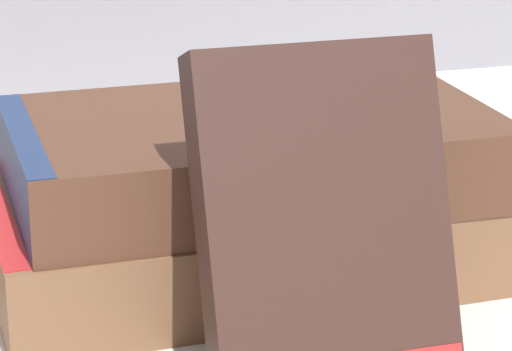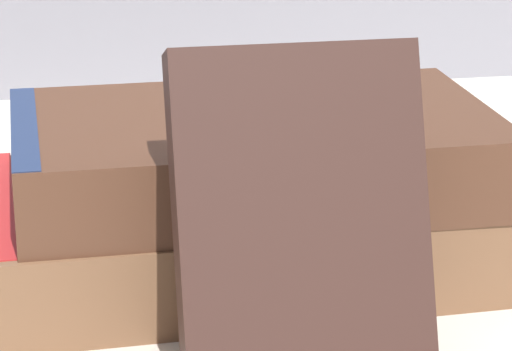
{
  "view_description": "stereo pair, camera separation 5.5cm",
  "coord_description": "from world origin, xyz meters",
  "views": [
    {
      "loc": [
        -0.1,
        -0.53,
        0.24
      ],
      "look_at": [
        0.05,
        -0.02,
        0.05
      ],
      "focal_mm": 85.0,
      "sensor_mm": 36.0,
      "label": 1
    },
    {
      "loc": [
        -0.05,
        -0.55,
        0.24
      ],
      "look_at": [
        0.05,
        -0.02,
        0.05
      ],
      "focal_mm": 85.0,
      "sensor_mm": 36.0,
      "label": 2
    }
  ],
  "objects": [
    {
      "name": "ground_plane",
      "position": [
        0.0,
        0.0,
        0.0
      ],
      "size": [
        3.0,
        3.0,
        0.0
      ],
      "primitive_type": "plane",
      "color": "beige"
    },
    {
      "name": "book_flat_bottom",
      "position": [
        0.04,
        0.0,
        0.02
      ],
      "size": [
        0.25,
        0.16,
        0.04
      ],
      "rotation": [
        0.0,
        0.0,
        0.03
      ],
      "color": "brown",
      "rests_on": "ground_plane"
    },
    {
      "name": "book_leaning_front",
      "position": [
        0.05,
        -0.11,
        0.06
      ],
      "size": [
        0.1,
        0.07,
        0.14
      ],
      "rotation": [
        -0.36,
        0.0,
        0.0
      ],
      "color": "#331E19",
      "rests_on": "ground_plane"
    },
    {
      "name": "book_flat_top",
      "position": [
        0.04,
        -0.01,
        0.06
      ],
      "size": [
        0.23,
        0.14,
        0.04
      ],
      "rotation": [
        0.0,
        0.0,
        0.02
      ],
      "color": "#4C2D1E",
      "rests_on": "book_flat_bottom"
    },
    {
      "name": "pocket_watch",
      "position": [
        0.07,
        -0.03,
        0.08
      ],
      "size": [
        0.05,
        0.05,
        0.01
      ],
      "color": "white",
      "rests_on": "book_flat_top"
    },
    {
      "name": "reading_glasses",
      "position": [
        -0.03,
        0.14,
        0.0
      ],
      "size": [
        0.11,
        0.05,
        0.0
      ],
      "rotation": [
        0.0,
        0.0,
        0.03
      ],
      "color": "#4C3828",
      "rests_on": "ground_plane"
    }
  ]
}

